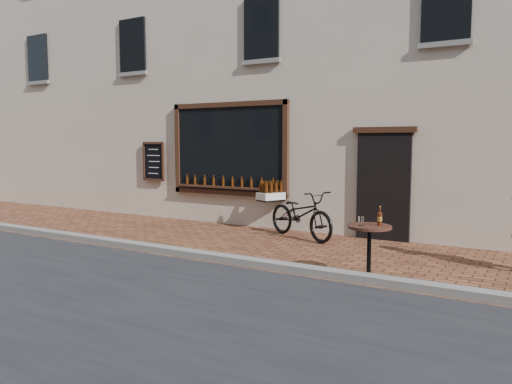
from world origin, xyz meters
The scene contains 5 objects.
ground centered at (0.00, 0.00, 0.00)m, with size 90.00×90.00×0.00m, color #552C1B.
kerb centered at (0.00, 0.20, 0.06)m, with size 90.00×0.25×0.12m, color slate.
shop_building centered at (0.00, 6.50, 5.00)m, with size 28.00×6.20×10.00m.
cargo_bicycle centered at (0.34, 2.77, 0.52)m, with size 2.29×1.50×1.09m.
bistro_table centered at (2.63, 0.35, 0.58)m, with size 0.63×0.63×1.08m.
Camera 1 is at (4.85, -6.62, 2.01)m, focal length 35.00 mm.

